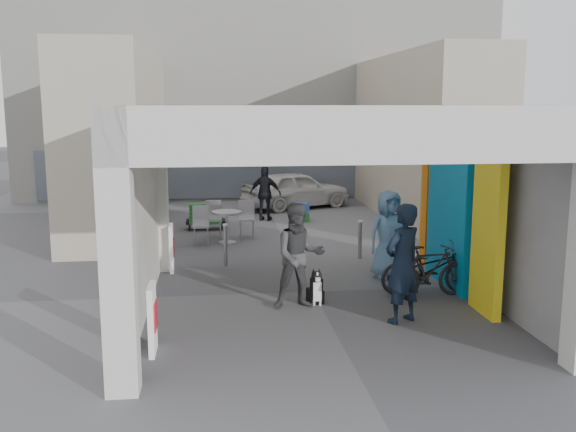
{
  "coord_description": "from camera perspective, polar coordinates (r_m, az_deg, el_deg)",
  "views": [
    {
      "loc": [
        -1.87,
        -11.62,
        3.51
      ],
      "look_at": [
        -0.36,
        1.0,
        1.3
      ],
      "focal_mm": 40.0,
      "sensor_mm": 36.0,
      "label": 1
    }
  ],
  "objects": [
    {
      "name": "plaza_bldg_left",
      "position": [
        19.33,
        -14.74,
        6.56
      ],
      "size": [
        2.0,
        9.0,
        5.0
      ],
      "primitive_type": "cube",
      "color": "#A19985",
      "rests_on": "ground"
    },
    {
      "name": "arcade_canopy",
      "position": [
        11.13,
        5.72,
        3.6
      ],
      "size": [
        6.4,
        6.45,
        6.4
      ],
      "color": "beige",
      "rests_on": "ground"
    },
    {
      "name": "bicycle_front",
      "position": [
        12.29,
        12.47,
        -4.58
      ],
      "size": [
        1.88,
        0.68,
        0.98
      ],
      "primitive_type": "imported",
      "rotation": [
        0.0,
        0.0,
        1.59
      ],
      "color": "black",
      "rests_on": "ground"
    },
    {
      "name": "advert_board_far",
      "position": [
        13.85,
        -10.3,
        -2.8
      ],
      "size": [
        0.11,
        0.55,
        1.0
      ],
      "rotation": [
        0.0,
        0.0,
        0.03
      ],
      "color": "silver",
      "rests_on": "ground"
    },
    {
      "name": "advert_board_near",
      "position": [
        9.42,
        -11.95,
        -8.93
      ],
      "size": [
        0.1,
        0.55,
        1.0
      ],
      "rotation": [
        0.0,
        0.0,
        -0.0
      ],
      "color": "silver",
      "rests_on": "ground"
    },
    {
      "name": "man_elderly",
      "position": [
        13.21,
        8.89,
        -1.63
      ],
      "size": [
        1.0,
        0.79,
        1.8
      ],
      "primitive_type": "imported",
      "rotation": [
        0.0,
        0.0,
        0.27
      ],
      "color": "#5985AD",
      "rests_on": "ground"
    },
    {
      "name": "ground",
      "position": [
        12.28,
        2.22,
        -6.73
      ],
      "size": [
        90.0,
        90.0,
        0.0
      ],
      "primitive_type": "plane",
      "color": "#55555A",
      "rests_on": "ground"
    },
    {
      "name": "bicycle_rear",
      "position": [
        12.08,
        12.49,
        -4.83
      ],
      "size": [
        1.69,
        0.7,
        0.98
      ],
      "primitive_type": "imported",
      "rotation": [
        0.0,
        0.0,
        1.72
      ],
      "color": "black",
      "rests_on": "ground"
    },
    {
      "name": "man_with_dog",
      "position": [
        10.52,
        10.15,
        -4.18
      ],
      "size": [
        0.85,
        0.76,
        1.96
      ],
      "primitive_type": "imported",
      "rotation": [
        0.0,
        0.0,
        3.67
      ],
      "color": "black",
      "rests_on": "ground"
    },
    {
      "name": "plaza_bldg_right",
      "position": [
        20.18,
        11.66,
        6.8
      ],
      "size": [
        2.0,
        9.0,
        5.0
      ],
      "primitive_type": "cube",
      "color": "#A19985",
      "rests_on": "ground"
    },
    {
      "name": "white_van",
      "position": [
        22.02,
        0.71,
        2.39
      ],
      "size": [
        4.06,
        2.82,
        1.28
      ],
      "primitive_type": "imported",
      "rotation": [
        0.0,
        0.0,
        1.96
      ],
      "color": "silver",
      "rests_on": "ground"
    },
    {
      "name": "crate_stack",
      "position": [
        19.49,
        1.17,
        0.33
      ],
      "size": [
        0.46,
        0.37,
        0.56
      ],
      "rotation": [
        0.0,
        0.0,
        0.04
      ],
      "color": "#1A5E1B",
      "rests_on": "ground"
    },
    {
      "name": "man_back_turned",
      "position": [
        11.12,
        1.0,
        -3.57
      ],
      "size": [
        0.94,
        0.75,
        1.84
      ],
      "primitive_type": "imported",
      "rotation": [
        0.0,
        0.0,
        0.06
      ],
      "color": "#414143",
      "rests_on": "ground"
    },
    {
      "name": "far_building",
      "position": [
        25.69,
        -2.7,
        10.93
      ],
      "size": [
        18.0,
        4.08,
        8.0
      ],
      "color": "silver",
      "rests_on": "ground"
    },
    {
      "name": "bollard_right",
      "position": [
        14.88,
        6.43,
        -2.12
      ],
      "size": [
        0.09,
        0.09,
        0.86
      ],
      "primitive_type": "cylinder",
      "color": "gray",
      "rests_on": "ground"
    },
    {
      "name": "border_collie",
      "position": [
        11.49,
        2.5,
        -6.56
      ],
      "size": [
        0.24,
        0.47,
        0.65
      ],
      "rotation": [
        0.0,
        0.0,
        0.19
      ],
      "color": "black",
      "rests_on": "ground"
    },
    {
      "name": "bollard_center",
      "position": [
        14.63,
        1.04,
        -2.15
      ],
      "size": [
        0.09,
        0.09,
        0.92
      ],
      "primitive_type": "cylinder",
      "color": "gray",
      "rests_on": "ground"
    },
    {
      "name": "man_crates",
      "position": [
        19.57,
        -2.02,
        2.02
      ],
      "size": [
        1.06,
        0.73,
        1.67
      ],
      "primitive_type": "imported",
      "rotation": [
        0.0,
        0.0,
        2.78
      ],
      "color": "black",
      "rests_on": "ground"
    },
    {
      "name": "produce_stand",
      "position": [
        18.39,
        -7.33,
        -0.3
      ],
      "size": [
        1.1,
        0.6,
        0.73
      ],
      "rotation": [
        0.0,
        0.0,
        -0.37
      ],
      "color": "black",
      "rests_on": "ground"
    },
    {
      "name": "bollard_left",
      "position": [
        14.18,
        -5.58,
        -2.6
      ],
      "size": [
        0.09,
        0.09,
        0.91
      ],
      "primitive_type": "cylinder",
      "color": "gray",
      "rests_on": "ground"
    },
    {
      "name": "cafe_set",
      "position": [
        16.84,
        -5.91,
        -1.0
      ],
      "size": [
        1.62,
        1.31,
        0.98
      ],
      "rotation": [
        0.0,
        0.0,
        -0.38
      ],
      "color": "#A2A2A7",
      "rests_on": "ground"
    }
  ]
}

